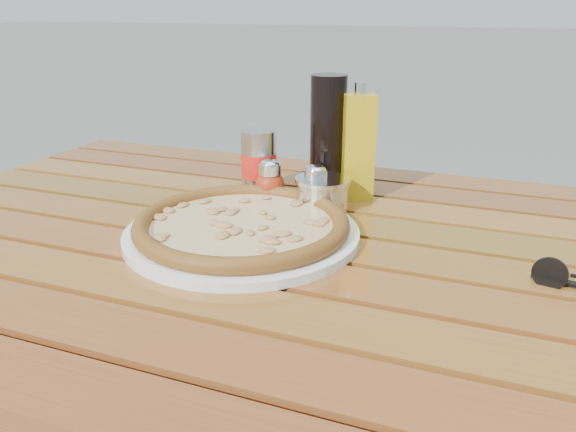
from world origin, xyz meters
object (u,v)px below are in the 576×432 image
(dark_bottle, at_px, (328,136))
(oregano_shaker, at_px, (315,189))
(pizza, at_px, (242,224))
(pepper_shaker, at_px, (270,182))
(parmesan_tin, at_px, (322,194))
(olive_oil_cruet, at_px, (358,146))
(plate, at_px, (242,233))
(soda_can, at_px, (259,163))
(table, at_px, (283,283))

(dark_bottle, bearing_deg, oregano_shaker, -84.10)
(pizza, height_order, pepper_shaker, pepper_shaker)
(parmesan_tin, bearing_deg, olive_oil_cruet, 69.55)
(plate, relative_size, soda_can, 3.00)
(plate, distance_m, parmesan_tin, 0.18)
(pepper_shaker, bearing_deg, pizza, -82.08)
(table, bearing_deg, parmesan_tin, 83.19)
(plate, relative_size, parmesan_tin, 3.47)
(pizza, relative_size, dark_bottle, 1.75)
(pizza, height_order, parmesan_tin, parmesan_tin)
(pizza, bearing_deg, pepper_shaker, 97.92)
(dark_bottle, distance_m, parmesan_tin, 0.13)
(dark_bottle, height_order, olive_oil_cruet, dark_bottle)
(olive_oil_cruet, distance_m, parmesan_tin, 0.12)
(oregano_shaker, bearing_deg, soda_can, 158.19)
(plate, bearing_deg, pepper_shaker, 97.92)
(dark_bottle, relative_size, soda_can, 1.83)
(table, bearing_deg, oregano_shaker, 88.48)
(table, relative_size, oregano_shaker, 17.07)
(oregano_shaker, distance_m, soda_can, 0.14)
(pizza, height_order, olive_oil_cruet, olive_oil_cruet)
(table, xyz_separation_m, olive_oil_cruet, (0.05, 0.24, 0.17))
(table, bearing_deg, dark_bottle, 91.55)
(olive_oil_cruet, bearing_deg, oregano_shaker, -117.14)
(pepper_shaker, bearing_deg, parmesan_tin, -2.66)
(parmesan_tin, bearing_deg, soda_can, 160.04)
(pepper_shaker, relative_size, olive_oil_cruet, 0.39)
(pizza, height_order, dark_bottle, dark_bottle)
(dark_bottle, bearing_deg, pepper_shaker, -129.17)
(pizza, xyz_separation_m, parmesan_tin, (0.08, 0.16, 0.01))
(parmesan_tin, bearing_deg, dark_bottle, 103.28)
(pizza, bearing_deg, dark_bottle, 78.27)
(pizza, distance_m, parmesan_tin, 0.18)
(oregano_shaker, xyz_separation_m, soda_can, (-0.13, 0.05, 0.02))
(table, height_order, parmesan_tin, parmesan_tin)
(olive_oil_cruet, bearing_deg, parmesan_tin, -110.45)
(oregano_shaker, bearing_deg, parmesan_tin, -0.05)
(oregano_shaker, distance_m, dark_bottle, 0.12)
(plate, height_order, soda_can, soda_can)
(oregano_shaker, relative_size, olive_oil_cruet, 0.39)
(soda_can, bearing_deg, parmesan_tin, -19.96)
(plate, xyz_separation_m, pizza, (0.00, 0.00, 0.02))
(dark_bottle, bearing_deg, parmesan_tin, -76.72)
(pepper_shaker, bearing_deg, oregano_shaker, -3.05)
(table, height_order, plate, plate)
(table, distance_m, pizza, 0.12)
(dark_bottle, bearing_deg, pizza, -101.73)
(table, xyz_separation_m, pepper_shaker, (-0.08, 0.15, 0.11))
(dark_bottle, height_order, parmesan_tin, dark_bottle)
(plate, distance_m, dark_bottle, 0.29)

